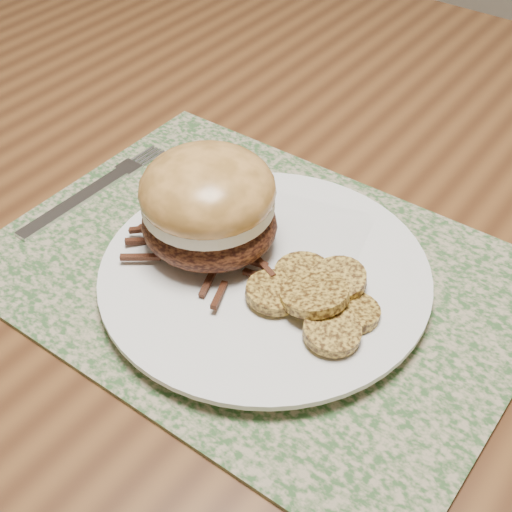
{
  "coord_description": "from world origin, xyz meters",
  "views": [
    {
      "loc": [
        0.52,
        -0.53,
        1.18
      ],
      "look_at": [
        0.27,
        -0.19,
        0.79
      ],
      "focal_mm": 50.0,
      "sensor_mm": 36.0,
      "label": 1
    }
  ],
  "objects_px": {
    "dining_table": "(174,157)",
    "fork": "(95,189)",
    "pork_sandwich": "(208,205)",
    "dinner_plate": "(265,276)"
  },
  "relations": [
    {
      "from": "dinner_plate",
      "to": "pork_sandwich",
      "type": "relative_size",
      "value": 2.14
    },
    {
      "from": "dining_table",
      "to": "dinner_plate",
      "type": "height_order",
      "value": "dinner_plate"
    },
    {
      "from": "dining_table",
      "to": "pork_sandwich",
      "type": "distance_m",
      "value": 0.32
    },
    {
      "from": "dining_table",
      "to": "fork",
      "type": "height_order",
      "value": "fork"
    },
    {
      "from": "dining_table",
      "to": "pork_sandwich",
      "type": "bearing_deg",
      "value": -40.81
    },
    {
      "from": "dining_table",
      "to": "fork",
      "type": "relative_size",
      "value": 8.26
    },
    {
      "from": "pork_sandwich",
      "to": "dining_table",
      "type": "bearing_deg",
      "value": 136.78
    },
    {
      "from": "dinner_plate",
      "to": "pork_sandwich",
      "type": "bearing_deg",
      "value": -177.94
    },
    {
      "from": "fork",
      "to": "dining_table",
      "type": "bearing_deg",
      "value": 110.83
    },
    {
      "from": "dining_table",
      "to": "pork_sandwich",
      "type": "relative_size",
      "value": 12.35
    }
  ]
}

